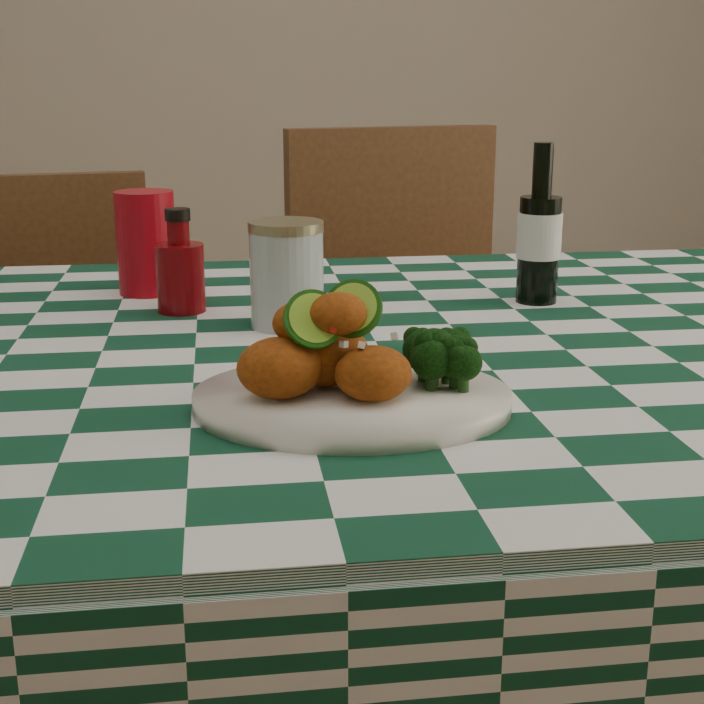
{
  "coord_description": "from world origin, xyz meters",
  "views": [
    {
      "loc": [
        -0.07,
        -1.07,
        1.09
      ],
      "look_at": [
        0.04,
        -0.23,
        0.84
      ],
      "focal_mm": 50.0,
      "sensor_mm": 36.0,
      "label": 1
    }
  ],
  "objects": [
    {
      "name": "ketchup_bottle",
      "position": [
        -0.12,
        0.18,
        0.85
      ],
      "size": [
        0.07,
        0.07,
        0.13
      ],
      "primitive_type": null,
      "rotation": [
        0.0,
        0.0,
        0.13
      ],
      "color": "#6C0509",
      "rests_on": "dining_table"
    },
    {
      "name": "plate",
      "position": [
        0.04,
        -0.23,
        0.8
      ],
      "size": [
        0.32,
        0.26,
        0.02
      ],
      "primitive_type": null,
      "rotation": [
        0.0,
        0.0,
        -0.12
      ],
      "color": "white",
      "rests_on": "dining_table"
    },
    {
      "name": "mason_jar",
      "position": [
        0.01,
        0.08,
        0.85
      ],
      "size": [
        0.1,
        0.1,
        0.13
      ],
      "primitive_type": null,
      "rotation": [
        0.0,
        0.0,
        0.08
      ],
      "color": "#B2BCBA",
      "rests_on": "dining_table"
    },
    {
      "name": "wooden_chair_right",
      "position": [
        0.32,
        0.72,
        0.49
      ],
      "size": [
        0.53,
        0.54,
        0.98
      ],
      "primitive_type": null,
      "rotation": [
        0.0,
        0.0,
        0.19
      ],
      "color": "#472814",
      "rests_on": "ground"
    },
    {
      "name": "red_tumbler",
      "position": [
        -0.17,
        0.29,
        0.86
      ],
      "size": [
        0.09,
        0.09,
        0.14
      ],
      "primitive_type": "cylinder",
      "rotation": [
        0.0,
        0.0,
        -0.18
      ],
      "color": "#A00814",
      "rests_on": "dining_table"
    },
    {
      "name": "fried_chicken_pile",
      "position": [
        0.03,
        -0.23,
        0.85
      ],
      "size": [
        0.14,
        0.11,
        0.09
      ],
      "primitive_type": null,
      "color": "#A84710",
      "rests_on": "plate"
    },
    {
      "name": "dining_table",
      "position": [
        0.0,
        0.0,
        0.39
      ],
      "size": [
        1.66,
        1.06,
        0.79
      ],
      "primitive_type": null,
      "color": "#103F28",
      "rests_on": "ground"
    },
    {
      "name": "broccoli_side",
      "position": [
        0.14,
        -0.22,
        0.83
      ],
      "size": [
        0.07,
        0.07,
        0.05
      ],
      "primitive_type": null,
      "color": "black",
      "rests_on": "plate"
    },
    {
      "name": "wooden_chair_left",
      "position": [
        -0.38,
        0.67,
        0.45
      ],
      "size": [
        0.47,
        0.49,
        0.9
      ],
      "primitive_type": null,
      "rotation": [
        0.0,
        0.0,
        0.16
      ],
      "color": "#472814",
      "rests_on": "ground"
    },
    {
      "name": "beer_bottle",
      "position": [
        0.35,
        0.17,
        0.89
      ],
      "size": [
        0.06,
        0.06,
        0.21
      ],
      "primitive_type": null,
      "rotation": [
        0.0,
        0.0,
        -0.02
      ],
      "color": "black",
      "rests_on": "dining_table"
    }
  ]
}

